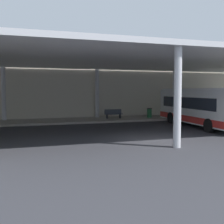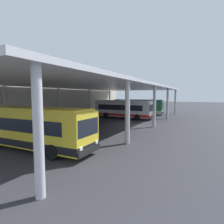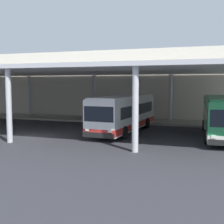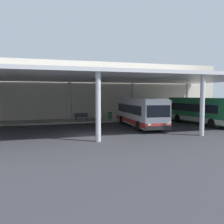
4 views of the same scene
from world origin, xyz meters
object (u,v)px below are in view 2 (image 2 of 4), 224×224
object	(u,v)px
bus_nearest_bay	(31,127)
bus_second_bay	(123,109)
trash_bin	(87,113)
bench_waiting	(72,116)
bus_middle_bay	(138,107)

from	to	relation	value
bus_nearest_bay	bus_second_bay	size ratio (longest dim) A/B	0.99
bus_nearest_bay	bus_second_bay	world-z (taller)	same
bus_second_bay	trash_bin	world-z (taller)	bus_second_bay
bus_nearest_bay	trash_bin	distance (m)	20.65
bus_second_bay	bench_waiting	world-z (taller)	bus_second_bay
bus_nearest_bay	bench_waiting	distance (m)	17.30
bus_nearest_bay	trash_bin	size ratio (longest dim) A/B	10.77
bus_middle_bay	bench_waiting	world-z (taller)	bus_middle_bay
bus_nearest_bay	trash_bin	bearing A→B (deg)	22.78
bus_second_bay	bench_waiting	distance (m)	8.95
bus_nearest_bay	bus_second_bay	xyz separation A→B (m)	(20.34, 1.11, 0.00)
bus_middle_bay	bus_nearest_bay	bearing A→B (deg)	-177.78
bus_second_bay	bus_middle_bay	bearing A→B (deg)	-0.06
bus_second_bay	bus_middle_bay	size ratio (longest dim) A/B	1.00
bus_second_bay	trash_bin	xyz separation A→B (m)	(-1.32, 6.88, -0.98)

